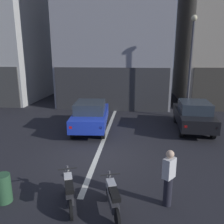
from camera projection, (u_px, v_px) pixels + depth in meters
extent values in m
plane|color=#232328|center=(97.00, 156.00, 9.60)|extent=(120.00, 120.00, 0.00)
cube|color=silver|center=(113.00, 117.00, 15.38)|extent=(0.20, 18.00, 0.01)
cube|color=#9E9EA3|center=(117.00, 13.00, 20.09)|extent=(8.76, 9.89, 15.25)
cube|color=#373739|center=(111.00, 90.00, 16.78)|extent=(8.41, 0.10, 3.20)
cylinder|color=black|center=(81.00, 118.00, 14.06)|extent=(0.23, 0.65, 0.64)
cylinder|color=black|center=(106.00, 118.00, 14.01)|extent=(0.23, 0.65, 0.64)
cylinder|color=black|center=(73.00, 132.00, 11.54)|extent=(0.23, 0.65, 0.64)
cylinder|color=black|center=(103.00, 132.00, 11.49)|extent=(0.23, 0.65, 0.64)
cube|color=#1E38BF|center=(91.00, 117.00, 12.67)|extent=(2.07, 4.22, 0.66)
cube|color=#2D3842|center=(90.00, 107.00, 12.37)|extent=(1.70, 2.08, 0.56)
cube|color=red|center=(71.00, 127.00, 10.72)|extent=(0.14, 0.07, 0.12)
cube|color=red|center=(100.00, 128.00, 10.68)|extent=(0.14, 0.07, 0.12)
cylinder|color=black|center=(176.00, 117.00, 14.17)|extent=(0.21, 0.65, 0.64)
cylinder|color=black|center=(202.00, 119.00, 13.93)|extent=(0.21, 0.65, 0.64)
cylinder|color=black|center=(181.00, 131.00, 11.68)|extent=(0.21, 0.65, 0.64)
cylinder|color=black|center=(213.00, 133.00, 11.45)|extent=(0.21, 0.65, 0.64)
cube|color=black|center=(193.00, 117.00, 12.70)|extent=(1.95, 4.18, 0.66)
cube|color=#2D3842|center=(195.00, 107.00, 12.41)|extent=(1.64, 2.04, 0.56)
cube|color=red|center=(186.00, 126.00, 10.86)|extent=(0.14, 0.07, 0.12)
cube|color=red|center=(217.00, 128.00, 10.65)|extent=(0.14, 0.07, 0.12)
cylinder|color=#47474C|center=(190.00, 72.00, 14.52)|extent=(0.14, 0.14, 6.08)
sphere|color=beige|center=(194.00, 18.00, 13.72)|extent=(0.36, 0.36, 0.36)
cylinder|color=black|center=(68.00, 186.00, 6.94)|extent=(0.25, 0.51, 0.52)
cylinder|color=black|center=(71.00, 210.00, 5.86)|extent=(0.25, 0.51, 0.52)
cube|color=#38383D|center=(69.00, 195.00, 6.33)|extent=(0.45, 0.76, 0.22)
cube|color=black|center=(69.00, 186.00, 6.09)|extent=(0.42, 0.64, 0.12)
cube|color=silver|center=(68.00, 179.00, 6.49)|extent=(0.33, 0.41, 0.24)
cylinder|color=#4C4C51|center=(68.00, 177.00, 6.71)|extent=(0.15, 0.25, 0.70)
cylinder|color=black|center=(67.00, 169.00, 6.55)|extent=(0.53, 0.23, 0.04)
sphere|color=silver|center=(67.00, 170.00, 6.79)|extent=(0.12, 0.12, 0.12)
cylinder|color=black|center=(109.00, 192.00, 6.63)|extent=(0.23, 0.52, 0.52)
cylinder|color=black|center=(117.00, 219.00, 5.54)|extent=(0.23, 0.52, 0.52)
cube|color=#38383D|center=(113.00, 202.00, 6.01)|extent=(0.41, 0.76, 0.22)
cube|color=black|center=(114.00, 194.00, 5.78)|extent=(0.39, 0.64, 0.12)
cube|color=#B2B5BA|center=(111.00, 185.00, 6.18)|extent=(0.32, 0.41, 0.24)
cylinder|color=#4C4C51|center=(110.00, 183.00, 6.40)|extent=(0.14, 0.25, 0.70)
cylinder|color=black|center=(110.00, 174.00, 6.24)|extent=(0.53, 0.20, 0.04)
sphere|color=silver|center=(109.00, 176.00, 6.48)|extent=(0.12, 0.12, 0.12)
cylinder|color=#23232D|center=(168.00, 191.00, 6.37)|extent=(0.24, 0.24, 0.86)
cube|color=silver|center=(169.00, 168.00, 6.19)|extent=(0.40, 0.42, 0.58)
sphere|color=beige|center=(170.00, 154.00, 6.09)|extent=(0.22, 0.22, 0.22)
cylinder|color=#2D5938|center=(3.00, 188.00, 6.52)|extent=(0.44, 0.44, 0.85)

